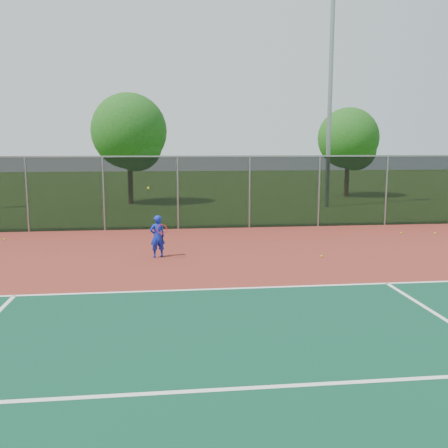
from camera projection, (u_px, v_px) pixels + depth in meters
name	position (u px, v px, depth m)	size (l,w,h in m)	color
ground	(355.00, 332.00, 9.36)	(120.00, 120.00, 0.00)	#2A4E16
court_apron	(322.00, 299.00, 11.32)	(30.00, 20.00, 0.02)	maroon
fence_back	(250.00, 191.00, 20.89)	(30.00, 0.06, 3.03)	black
tennis_player	(157.00, 236.00, 15.41)	(0.59, 0.64, 2.19)	#1326B9
practice_ball_0	(435.00, 233.00, 19.53)	(0.07, 0.07, 0.07)	#BCC516
practice_ball_2	(5.00, 239.00, 18.26)	(0.07, 0.07, 0.07)	#BCC516
practice_ball_4	(322.00, 256.00, 15.50)	(0.07, 0.07, 0.07)	#BCC516
practice_ball_5	(401.00, 233.00, 19.60)	(0.07, 0.07, 0.07)	#BCC516
floodlight_n	(331.00, 82.00, 27.29)	(0.90, 0.40, 12.24)	gray
tree_back_left	(131.00, 135.00, 29.20)	(4.43, 4.43, 6.51)	#352413
tree_back_mid	(350.00, 141.00, 33.47)	(4.07, 4.07, 5.98)	#352413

